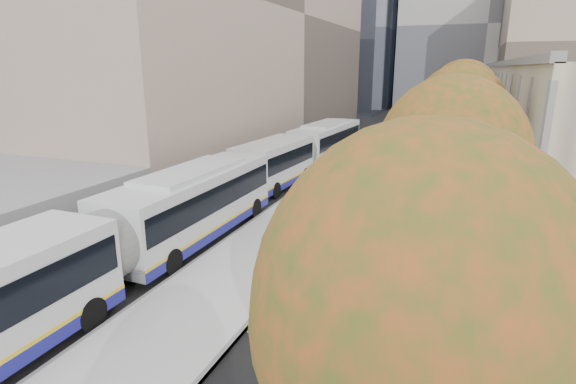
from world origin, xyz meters
The scene contains 14 objects.
bus_platform centered at (-3.88, 35.00, 0.07)m, with size 4.25×150.00×0.15m, color silver.
sidewalk centered at (4.12, 35.00, 0.04)m, with size 4.75×150.00×0.08m, color gray.
building_tan centered at (15.50, 64.00, 4.00)m, with size 18.00×92.00×8.00m, color gray.
building_midrise centered at (-22.50, 41.00, 12.50)m, with size 24.00×46.00×25.00m, color gray.
building_far_block centered at (6.00, 96.00, 15.00)m, with size 30.00×18.00×30.00m, color #A29E95.
bus_shelter centered at (5.69, 10.96, 2.19)m, with size 1.90×4.40×2.53m.
tree_b centered at (3.60, 5.00, 5.04)m, with size 4.00×4.00×6.97m.
tree_c centered at (3.60, 13.00, 5.25)m, with size 4.20×4.20×7.28m.
tree_d centered at (3.60, 22.00, 5.47)m, with size 4.40×4.40×7.60m.
tree_e centered at (3.60, 31.00, 5.69)m, with size 4.60×4.60×7.92m.
bus_near centered at (-7.47, 12.82, 1.74)m, with size 2.90×19.08×3.18m.
bus_far centered at (-7.26, 32.70, 1.70)m, with size 3.97×18.85×3.12m.
cyclist centered at (0.86, 11.01, 0.77)m, with size 0.81×1.69×2.08m.
distant_car centered at (-7.09, 46.88, 0.64)m, with size 1.52×3.78×1.29m, color silver.
Camera 1 is at (3.85, 0.13, 7.81)m, focal length 28.00 mm.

